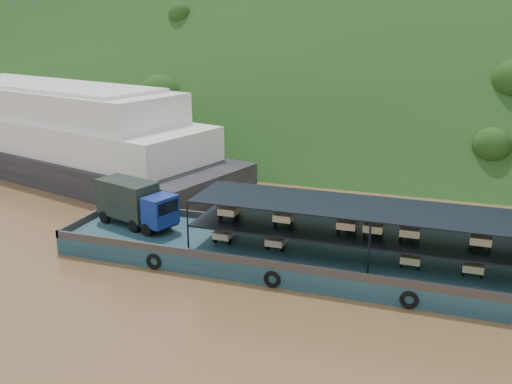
% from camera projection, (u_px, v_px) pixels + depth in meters
% --- Properties ---
extents(ground, '(160.00, 160.00, 0.00)m').
position_uv_depth(ground, '(269.00, 250.00, 39.86)').
color(ground, brown).
rests_on(ground, ground).
extents(hillside, '(140.00, 39.60, 39.60)m').
position_uv_depth(hillside, '(356.00, 146.00, 72.38)').
color(hillside, '#163212').
rests_on(hillside, ground).
extents(cargo_barge, '(35.00, 7.18, 4.54)m').
position_uv_depth(cargo_barge, '(304.00, 251.00, 36.89)').
color(cargo_barge, '#123042').
rests_on(cargo_barge, ground).
extents(passenger_ferry, '(46.62, 23.03, 9.16)m').
position_uv_depth(passenger_ferry, '(51.00, 133.00, 60.13)').
color(passenger_ferry, black).
rests_on(passenger_ferry, ground).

